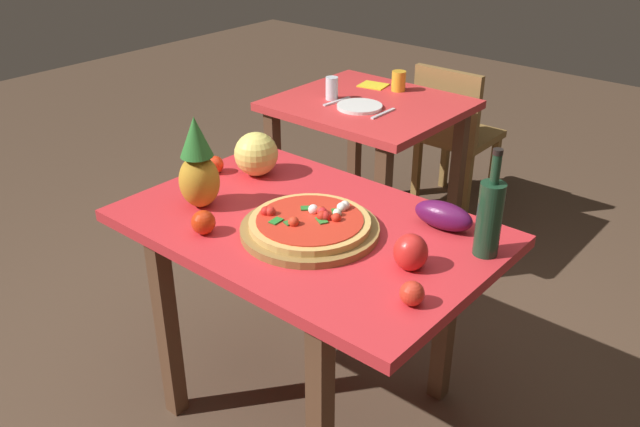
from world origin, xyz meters
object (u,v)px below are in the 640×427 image
melon (256,154)px  bell_pepper (411,252)px  fork_utensil (337,101)px  pineapple_left (198,167)px  background_table (368,126)px  dining_chair (453,130)px  display_table (308,249)px  drinking_glass_water (332,88)px  pizza_board (310,229)px  napkin_folded (373,85)px  eggplant (443,216)px  tomato_near_board (412,293)px  pizza (310,222)px  wine_bottle (489,216)px  dinner_plate (360,106)px  drinking_glass_juice (399,81)px  knife_utensil (383,114)px  tomato_at_corner (203,222)px  tomato_by_bottle (215,165)px

melon → bell_pepper: bearing=-12.6°
fork_utensil → pineapple_left: bearing=-68.1°
background_table → dining_chair: size_ratio=1.02×
display_table → drinking_glass_water: (-0.76, 1.06, 0.16)m
background_table → pizza_board: size_ratio=1.96×
bell_pepper → napkin_folded: 1.80m
pineapple_left → eggplant: (0.72, 0.40, -0.10)m
tomato_near_board → pizza: bearing=165.4°
display_table → wine_bottle: bearing=20.3°
melon → fork_utensil: bearing=109.8°
dinner_plate → eggplant: bearing=-40.0°
melon → bell_pepper: melon is taller
bell_pepper → drinking_glass_juice: size_ratio=1.09×
display_table → melon: (-0.40, 0.17, 0.18)m
tomato_near_board → fork_utensil: tomato_near_board is taller
pizza → knife_utensil: bearing=114.2°
wine_bottle → tomato_near_board: bearing=-93.7°
tomato_near_board → tomato_at_corner: bearing=-172.0°
wine_bottle → drinking_glass_water: size_ratio=3.02×
background_table → fork_utensil: 0.21m
melon → tomato_near_board: 0.98m
pizza → wine_bottle: size_ratio=1.14×
drinking_glass_juice → pizza_board: bearing=-65.9°
wine_bottle → pizza_board: bearing=-153.1°
background_table → fork_utensil: size_ratio=4.84×
eggplant → drinking_glass_juice: drinking_glass_juice is taller
tomato_near_board → display_table: bearing=162.1°
eggplant → tomato_by_bottle: eggplant is taller
tomato_by_bottle → knife_utensil: 0.97m
dining_chair → tomato_by_bottle: size_ratio=12.70×
dining_chair → tomato_by_bottle: dining_chair is taller
wine_bottle → drinking_glass_juice: (-1.13, 1.19, -0.08)m
melon → eggplant: 0.76m
pineapple_left → dining_chair: bearing=92.8°
background_table → tomato_at_corner: (0.39, -1.41, 0.17)m
tomato_at_corner → drinking_glass_juice: 1.70m
melon → eggplant: melon is taller
bell_pepper → drinking_glass_juice: (-1.00, 1.40, 0.00)m
fork_utensil → eggplant: bearing=-30.9°
dinner_plate → knife_utensil: size_ratio=1.22×
eggplant → napkin_folded: eggplant is taller
display_table → dining_chair: (-0.45, 1.76, -0.19)m
tomato_by_bottle → drinking_glass_water: size_ratio=0.60×
background_table → tomato_at_corner: bearing=-74.4°
pineapple_left → fork_utensil: (-0.35, 1.18, -0.14)m
eggplant → tomato_at_corner: bearing=-137.1°
pizza → tomato_near_board: bearing=-14.6°
drinking_glass_water → eggplant: bearing=-35.5°
eggplant → knife_utensil: size_ratio=1.11×
pizza → napkin_folded: bearing=119.2°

